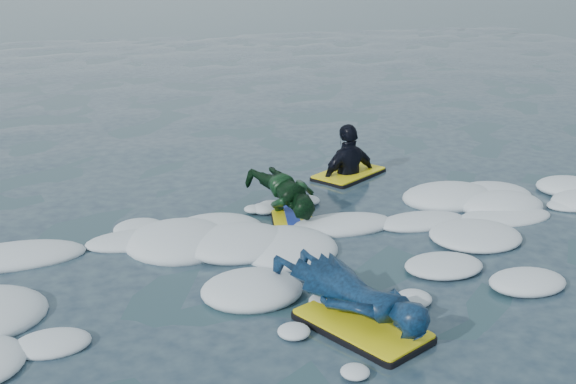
% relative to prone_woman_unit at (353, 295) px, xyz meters
% --- Properties ---
extents(ground, '(120.00, 120.00, 0.00)m').
position_rel_prone_woman_unit_xyz_m(ground, '(-0.02, 0.49, -0.23)').
color(ground, '#1A333F').
rests_on(ground, ground).
extents(foam_band, '(12.00, 3.10, 0.30)m').
position_rel_prone_woman_unit_xyz_m(foam_band, '(-0.02, 1.52, -0.23)').
color(foam_band, silver).
rests_on(foam_band, ground).
extents(prone_woman_unit, '(1.21, 1.82, 0.45)m').
position_rel_prone_woman_unit_xyz_m(prone_woman_unit, '(0.00, 0.00, 0.00)').
color(prone_woman_unit, black).
rests_on(prone_woman_unit, ground).
extents(prone_child_unit, '(0.79, 1.38, 0.52)m').
position_rel_prone_woman_unit_xyz_m(prone_child_unit, '(0.17, 2.62, 0.03)').
color(prone_child_unit, black).
rests_on(prone_child_unit, ground).
extents(waiting_rider_unit, '(1.23, 1.09, 1.62)m').
position_rel_prone_woman_unit_xyz_m(waiting_rider_unit, '(1.43, 3.86, -0.26)').
color(waiting_rider_unit, black).
rests_on(waiting_rider_unit, ground).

